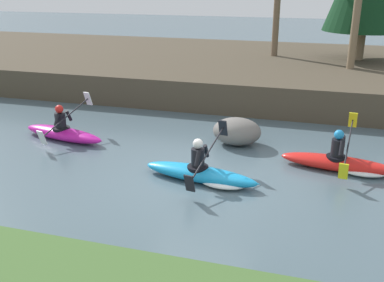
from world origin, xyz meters
The scene contains 7 objects.
ground_plane centered at (0.00, 0.00, 0.00)m, with size 90.00×90.00×0.00m, color #4C606B.
riverbank_far centered at (0.00, 10.62, 0.53)m, with size 44.00×10.94×1.06m.
bare_tree_mid_upstream centered at (3.52, 9.23, 3.40)m, with size 2.76×2.73×4.94m.
kayaker_lead centered at (3.19, 1.54, 0.20)m, with size 2.79×2.07×1.20m.
kayaker_middle centered at (0.19, 0.02, 0.20)m, with size 2.80×2.07×1.20m.
kayaker_trailing centered at (-4.36, 1.60, 0.22)m, with size 2.79×2.06×1.20m.
boulder_midstream centered at (0.41, 2.62, 0.37)m, with size 1.33×1.04×0.75m.
Camera 1 is at (2.52, -8.89, 4.34)m, focal length 42.00 mm.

